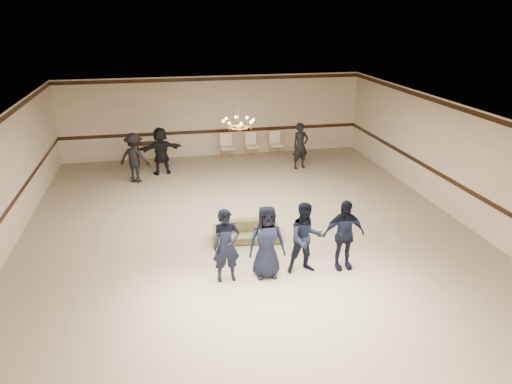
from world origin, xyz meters
The scene contains 16 objects.
room centered at (0.00, 0.00, 1.60)m, with size 12.01×14.01×3.21m.
chair_rail centered at (0.00, 6.99, 1.00)m, with size 12.00×0.02×0.14m, color black.
crown_molding centered at (0.00, 6.99, 3.08)m, with size 12.00×0.02×0.14m, color black.
chandelier centered at (0.00, 1.00, 2.88)m, with size 0.94×0.94×0.89m, color gold, non-canonical shape.
boy_a centered at (-0.93, -2.72, 0.84)m, with size 0.61×0.40×1.68m, color black.
boy_b centered at (-0.03, -2.72, 0.84)m, with size 0.82×0.54×1.68m, color black.
boy_c centered at (0.87, -2.72, 0.84)m, with size 0.82×0.64×1.68m, color black.
boy_d centered at (1.77, -2.72, 0.84)m, with size 0.99×0.41×1.68m, color black.
settee centered at (-0.16, -0.91, 0.25)m, with size 1.73×0.68×0.51m, color #686745.
adult_left centered at (-3.07, 4.30, 0.87)m, with size 1.12×0.64×1.74m, color black.
adult_mid centered at (-2.17, 5.00, 0.87)m, with size 1.61×0.51×1.74m, color black.
adult_right centered at (2.93, 4.60, 0.87)m, with size 0.63×0.42×1.74m, color black.
banquet_chair_left centered at (0.40, 6.23, 0.52)m, with size 0.50×0.50×1.03m, color #F2E8CC, non-canonical shape.
banquet_chair_mid centered at (1.40, 6.23, 0.52)m, with size 0.50×0.50×1.03m, color #F2E8CC, non-canonical shape.
banquet_chair_right centered at (2.40, 6.23, 0.52)m, with size 0.50×0.50×1.03m, color #F2E8CC, non-canonical shape.
console_table centered at (-2.60, 6.43, 0.41)m, with size 0.98×0.41×0.82m, color black.
Camera 1 is at (-2.17, -11.93, 5.67)m, focal length 33.61 mm.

